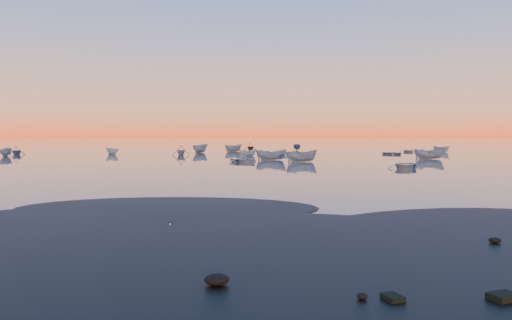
{
  "coord_description": "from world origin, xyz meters",
  "views": [
    {
      "loc": [
        -4.45,
        -20.71,
        3.31
      ],
      "look_at": [
        -3.31,
        28.0,
        0.74
      ],
      "focal_mm": 35.0,
      "sensor_mm": 36.0,
      "label": 1
    }
  ],
  "objects": [
    {
      "name": "mud_lobes",
      "position": [
        0.0,
        -1.0,
        0.01
      ],
      "size": [
        140.0,
        6.0,
        0.07
      ],
      "primitive_type": null,
      "color": "black",
      "rests_on": "ground"
    },
    {
      "name": "boat_near_center",
      "position": [
        2.27,
        37.49,
        0.0
      ],
      "size": [
        2.95,
        4.36,
        1.39
      ],
      "primitive_type": "imported",
      "rotation": [
        0.0,
        0.0,
        1.91
      ],
      "color": "slate",
      "rests_on": "ground"
    },
    {
      "name": "moored_fleet",
      "position": [
        0.0,
        53.0,
        0.0
      ],
      "size": [
        124.0,
        58.0,
        1.2
      ],
      "primitive_type": null,
      "color": "beige",
      "rests_on": "ground"
    },
    {
      "name": "boat_near_left",
      "position": [
        -4.5,
        36.77,
        0.0
      ],
      "size": [
        3.61,
        3.64,
        0.91
      ],
      "primitive_type": "imported",
      "rotation": [
        0.0,
        0.0,
        0.79
      ],
      "color": "beige",
      "rests_on": "ground"
    },
    {
      "name": "ground",
      "position": [
        0.0,
        100.0,
        0.0
      ],
      "size": [
        600.0,
        600.0,
        0.0
      ],
      "primitive_type": "plane",
      "color": "#675C56",
      "rests_on": "ground"
    }
  ]
}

